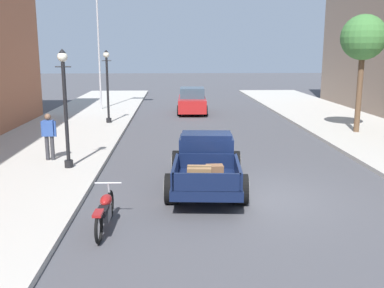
{
  "coord_description": "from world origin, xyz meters",
  "views": [
    {
      "loc": [
        -2.12,
        -11.4,
        3.91
      ],
      "look_at": [
        -1.5,
        2.36,
        1.0
      ],
      "focal_mm": 41.03,
      "sensor_mm": 36.0,
      "label": 1
    }
  ],
  "objects": [
    {
      "name": "flagpole",
      "position": [
        -6.65,
        18.04,
        5.77
      ],
      "size": [
        1.74,
        0.16,
        9.16
      ],
      "color": "#B2B2B7",
      "rests_on": "sidewalk_left"
    },
    {
      "name": "pedestrian_sidewalk_left",
      "position": [
        -6.45,
        3.89,
        1.09
      ],
      "size": [
        0.53,
        0.22,
        1.65
      ],
      "color": "#333338",
      "rests_on": "sidewalk_left"
    },
    {
      "name": "street_tree_second",
      "position": [
        6.67,
        8.89,
        4.48
      ],
      "size": [
        2.07,
        2.07,
        5.43
      ],
      "color": "brown",
      "rests_on": "sidewalk_right"
    },
    {
      "name": "car_background_red",
      "position": [
        -0.85,
        16.77,
        0.77
      ],
      "size": [
        1.98,
        4.36,
        1.65
      ],
      "color": "#AD1E1E",
      "rests_on": "ground"
    },
    {
      "name": "hotrod_truck_navy",
      "position": [
        -1.14,
        1.1,
        0.75
      ],
      "size": [
        2.42,
        5.03,
        1.58
      ],
      "color": "#0F1938",
      "rests_on": "ground"
    },
    {
      "name": "street_lamp_near",
      "position": [
        -5.57,
        2.83,
        2.39
      ],
      "size": [
        0.5,
        0.32,
        3.85
      ],
      "color": "black",
      "rests_on": "sidewalk_left"
    },
    {
      "name": "motorcycle_parked",
      "position": [
        -3.65,
        -2.09,
        0.44
      ],
      "size": [
        0.62,
        2.12,
        0.93
      ],
      "color": "black",
      "rests_on": "ground"
    },
    {
      "name": "street_lamp_far",
      "position": [
        -5.56,
        12.19,
        2.39
      ],
      "size": [
        0.5,
        0.32,
        3.85
      ],
      "color": "black",
      "rests_on": "sidewalk_left"
    },
    {
      "name": "ground_plane",
      "position": [
        0.0,
        0.0,
        0.0
      ],
      "size": [
        140.0,
        140.0,
        0.0
      ],
      "primitive_type": "plane",
      "color": "#47474C"
    }
  ]
}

